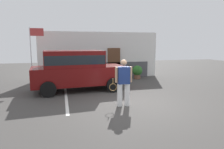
{
  "coord_description": "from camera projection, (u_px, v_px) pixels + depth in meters",
  "views": [
    {
      "loc": [
        -2.63,
        -7.34,
        2.38
      ],
      "look_at": [
        -0.51,
        1.2,
        1.05
      ],
      "focal_mm": 32.47,
      "sensor_mm": 36.0,
      "label": 1
    }
  ],
  "objects": [
    {
      "name": "parking_stripe_0",
      "position": [
        66.0,
        99.0,
        8.86
      ],
      "size": [
        0.12,
        4.4,
        0.01
      ],
      "primitive_type": "cube",
      "color": "silver",
      "rests_on": "ground_plane"
    },
    {
      "name": "potted_plant_by_porch",
      "position": [
        137.0,
        71.0,
        13.92
      ],
      "size": [
        0.7,
        0.7,
        0.92
      ],
      "color": "brown",
      "rests_on": "ground_plane"
    },
    {
      "name": "flag_pole",
      "position": [
        34.0,
        45.0,
        11.96
      ],
      "size": [
        0.8,
        0.08,
        3.35
      ],
      "color": "silver",
      "rests_on": "ground_plane"
    },
    {
      "name": "tennis_player_man",
      "position": [
        123.0,
        82.0,
        7.74
      ],
      "size": [
        0.92,
        0.3,
        1.8
      ],
      "rotation": [
        0.0,
        0.0,
        3.1
      ],
      "color": "white",
      "rests_on": "ground_plane"
    },
    {
      "name": "ground_plane",
      "position": [
        132.0,
        105.0,
        8.02
      ],
      "size": [
        40.0,
        40.0,
        0.0
      ],
      "primitive_type": "plane",
      "color": "#423F3D"
    },
    {
      "name": "house_frontage",
      "position": [
        100.0,
        57.0,
        14.22
      ],
      "size": [
        8.34,
        0.4,
        3.2
      ],
      "color": "white",
      "rests_on": "ground_plane"
    },
    {
      "name": "parked_suv",
      "position": [
        77.0,
        68.0,
        10.32
      ],
      "size": [
        4.74,
        2.47,
        2.05
      ],
      "rotation": [
        0.0,
        0.0,
        0.08
      ],
      "color": "#590C0C",
      "rests_on": "ground_plane"
    }
  ]
}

